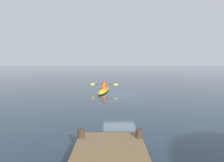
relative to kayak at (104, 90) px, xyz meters
The scene contains 3 objects.
ground_plane 2.32m from the kayak, 123.66° to the left, with size 160.00×160.00×0.00m, color #1E2D3D.
kayak is the anchor object (origin of this frame).
kayaker 0.47m from the kayak, 95.92° to the right, with size 2.39×0.51×0.77m.
Camera 1 is at (0.67, 18.18, 2.79)m, focal length 38.02 mm.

